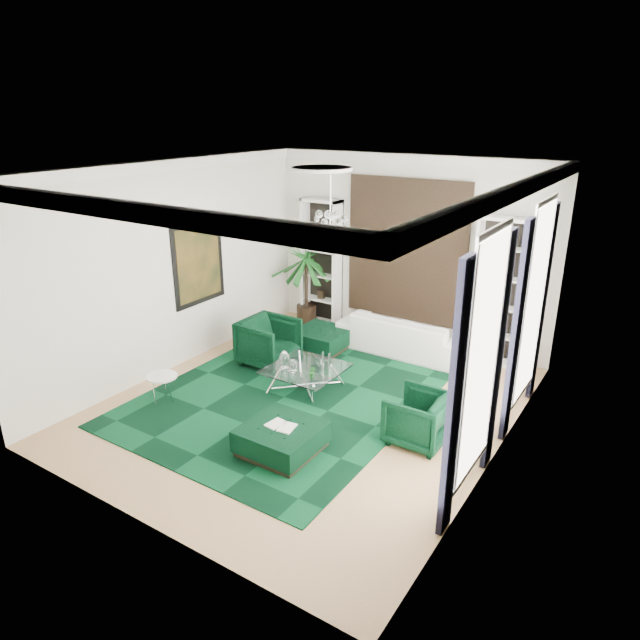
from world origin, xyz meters
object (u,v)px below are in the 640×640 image
Objects in this scene: sofa at (405,334)px; palm at (306,271)px; armchair_left at (269,342)px; armchair_right at (418,418)px; ottoman_side at (322,340)px; ottoman_front at (282,439)px; side_table at (163,390)px; coffee_table at (306,379)px.

palm reaches higher than sofa.
armchair_left is 3.64m from armchair_right.
sofa is 2.70× the size of ottoman_side.
armchair_right is at bearing -105.88° from armchair_left.
palm is (-2.68, 4.56, 1.01)m from ottoman_front.
armchair_right is at bearing -34.78° from ottoman_side.
armchair_left reaches higher than sofa.
palm reaches higher than armchair_right.
ottoman_front is 5.38m from palm.
ottoman_side reaches higher than ottoman_front.
armchair_right is 1.70× the size of side_table.
armchair_left reaches higher than ottoman_side.
armchair_left is 0.81× the size of coffee_table.
palm is (-2.61, 0.36, 0.83)m from sofa.
armchair_left is 1.22m from ottoman_side.
palm is at bearing -7.82° from sofa.
ottoman_side is at bearing -23.93° from armchair_left.
side_table is (-0.51, -2.19, -0.21)m from armchair_left.
ottoman_front is 2.51m from side_table.
coffee_table is 0.50× the size of palm.
palm is at bearing 134.98° from ottoman_side.
side_table is at bearing -135.82° from coffee_table.
sofa is 2.76m from palm.
palm reaches higher than ottoman_front.
side_table is at bearing 59.18° from sofa.
side_table is (-2.44, -4.10, -0.14)m from sofa.
armchair_left is 2.48m from palm.
ottoman_front is at bearing -138.93° from armchair_left.
side_table is (-1.00, -3.29, 0.02)m from ottoman_side.
palm is at bearing 124.07° from coffee_table.
side_table is at bearing -106.88° from ottoman_side.
side_table is 0.21× the size of palm.
sofa reaches higher than side_table.
sofa reaches higher than ottoman_side.
armchair_right is 0.35× the size of palm.
ottoman_side is (0.49, 1.10, -0.23)m from armchair_left.
armchair_left reaches higher than ottoman_front.
palm reaches higher than side_table.
armchair_right is 0.70× the size of coffee_table.
armchair_right is 4.19m from side_table.
armchair_right is (3.50, -1.00, -0.06)m from armchair_left.
armchair_left reaches higher than side_table.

